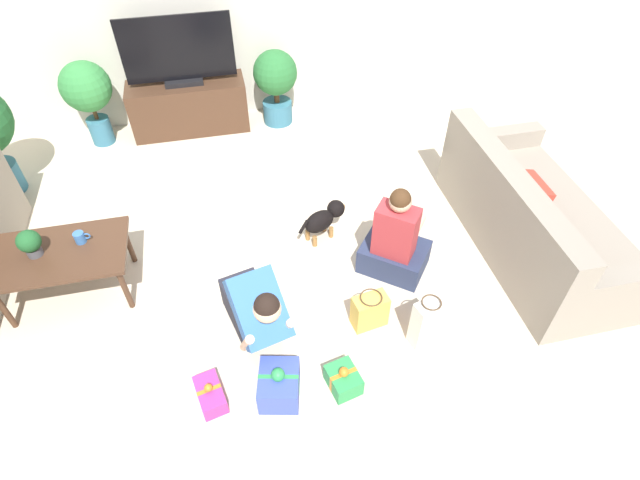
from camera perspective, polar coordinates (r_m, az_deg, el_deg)
name	(u,v)px	position (r m, az deg, el deg)	size (l,w,h in m)	color
ground_plane	(253,270)	(4.25, -7.68, -3.47)	(16.00, 16.00, 0.00)	beige
sofa_right	(531,220)	(4.60, 23.02, 2.07)	(0.94, 1.99, 0.83)	gray
coffee_table	(61,257)	(4.24, -27.51, -1.72)	(0.98, 0.62, 0.45)	#472D1E
tv_console	(189,107)	(5.95, -14.71, 14.51)	(1.27, 0.43, 0.56)	#472D1E
tv	(179,54)	(5.69, -15.86, 19.74)	(1.14, 0.20, 0.72)	black
potted_plant_back_right	(276,81)	(5.83, -5.09, 17.68)	(0.49, 0.49, 0.85)	#336B84
potted_plant_back_left	(87,92)	(5.89, -25.06, 15.12)	(0.51, 0.51, 0.92)	#336B84
person_kneeling	(255,308)	(3.57, -7.46, -7.67)	(0.49, 0.82, 0.77)	#23232D
person_sitting	(395,243)	(4.06, 8.59, -0.33)	(0.66, 0.64, 0.87)	#283351
dog	(324,218)	(4.37, 0.51, 2.51)	(0.47, 0.30, 0.32)	black
gift_box_a	(279,385)	(3.47, -4.69, -16.17)	(0.33, 0.36, 0.29)	#3D51BC
gift_box_b	(210,394)	(3.56, -12.42, -16.86)	(0.22, 0.31, 0.19)	#CC3389
gift_box_c	(343,380)	(3.52, 2.69, -15.64)	(0.24, 0.27, 0.21)	#2D934C
gift_bag_a	(427,322)	(3.70, 12.10, -9.14)	(0.24, 0.18, 0.44)	white
gift_bag_b	(370,311)	(3.78, 5.71, -8.05)	(0.28, 0.19, 0.31)	#E5B74C
mug	(80,237)	(4.19, -25.73, 0.26)	(0.12, 0.08, 0.09)	#386BAD
tabletop_plant	(29,243)	(4.20, -30.27, -0.27)	(0.17, 0.17, 0.22)	#4C4C51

